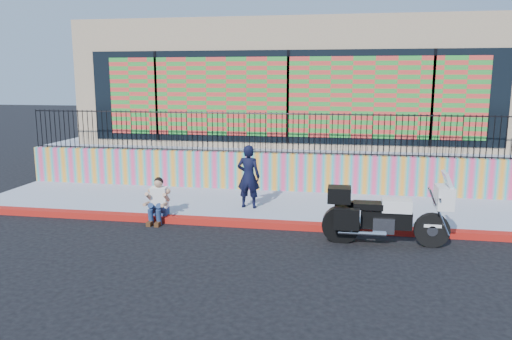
# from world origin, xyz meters

# --- Properties ---
(ground) EXTENTS (90.00, 90.00, 0.00)m
(ground) POSITION_xyz_m (0.00, 0.00, 0.00)
(ground) COLOR black
(ground) RESTS_ON ground
(red_curb) EXTENTS (16.00, 0.30, 0.15)m
(red_curb) POSITION_xyz_m (0.00, 0.00, 0.07)
(red_curb) COLOR #A9250C
(red_curb) RESTS_ON ground
(sidewalk) EXTENTS (16.00, 3.00, 0.15)m
(sidewalk) POSITION_xyz_m (0.00, 1.65, 0.07)
(sidewalk) COLOR #939BB1
(sidewalk) RESTS_ON ground
(mural_wall) EXTENTS (16.00, 0.20, 1.10)m
(mural_wall) POSITION_xyz_m (0.00, 3.25, 0.70)
(mural_wall) COLOR #F34076
(mural_wall) RESTS_ON sidewalk
(metal_fence) EXTENTS (15.80, 0.04, 1.20)m
(metal_fence) POSITION_xyz_m (0.00, 3.25, 1.85)
(metal_fence) COLOR black
(metal_fence) RESTS_ON mural_wall
(elevated_platform) EXTENTS (16.00, 10.00, 1.25)m
(elevated_platform) POSITION_xyz_m (0.00, 8.35, 0.62)
(elevated_platform) COLOR #939BB1
(elevated_platform) RESTS_ON ground
(storefront_building) EXTENTS (14.00, 8.06, 4.00)m
(storefront_building) POSITION_xyz_m (0.00, 8.13, 3.25)
(storefront_building) COLOR tan
(storefront_building) RESTS_ON elevated_platform
(police_motorcycle) EXTENTS (2.56, 0.85, 1.59)m
(police_motorcycle) POSITION_xyz_m (2.59, -0.74, 0.67)
(police_motorcycle) COLOR black
(police_motorcycle) RESTS_ON ground
(police_officer) EXTENTS (0.62, 0.43, 1.62)m
(police_officer) POSITION_xyz_m (-0.64, 1.15, 0.96)
(police_officer) COLOR black
(police_officer) RESTS_ON sidewalk
(seated_man) EXTENTS (0.54, 0.71, 1.06)m
(seated_man) POSITION_xyz_m (-2.63, -0.09, 0.45)
(seated_man) COLOR navy
(seated_man) RESTS_ON ground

